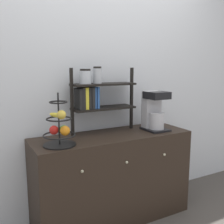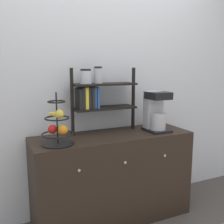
# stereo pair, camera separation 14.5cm
# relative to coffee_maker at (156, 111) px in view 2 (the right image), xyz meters

# --- Properties ---
(wall_back) EXTENTS (7.00, 0.05, 2.60)m
(wall_back) POSITION_rel_coffee_maker_xyz_m (-0.44, 0.31, 0.30)
(wall_back) COLOR silver
(wall_back) RESTS_ON ground_plane
(sideboard) EXTENTS (1.44, 0.50, 0.81)m
(sideboard) POSITION_rel_coffee_maker_xyz_m (-0.44, 0.02, -0.59)
(sideboard) COLOR black
(sideboard) RESTS_ON ground_plane
(coffee_maker) EXTENTS (0.20, 0.24, 0.37)m
(coffee_maker) POSITION_rel_coffee_maker_xyz_m (0.00, 0.00, 0.00)
(coffee_maker) COLOR black
(coffee_maker) RESTS_ON sideboard
(fruit_stand) EXTENTS (0.25, 0.25, 0.41)m
(fruit_stand) POSITION_rel_coffee_maker_xyz_m (-0.95, -0.06, -0.05)
(fruit_stand) COLOR black
(fruit_stand) RESTS_ON sideboard
(shelf_hutch) EXTENTS (0.63, 0.20, 0.60)m
(shelf_hutch) POSITION_rel_coffee_maker_xyz_m (-0.55, 0.16, 0.18)
(shelf_hutch) COLOR black
(shelf_hutch) RESTS_ON sideboard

